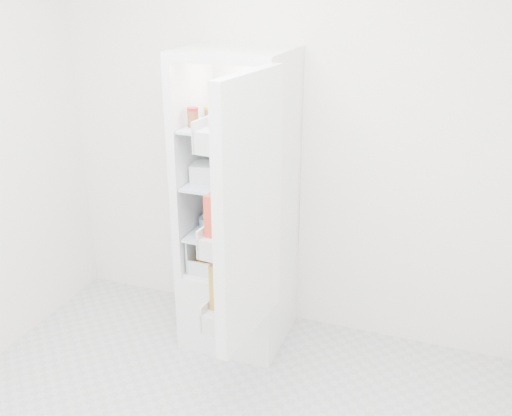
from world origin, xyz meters
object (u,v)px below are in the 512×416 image
at_px(red_cabbage, 244,218).
at_px(fridge_door, 244,216).
at_px(mushroom_bowl, 210,222).
at_px(refrigerator, 241,237).

height_order(red_cabbage, fridge_door, fridge_door).
bearing_deg(mushroom_bowl, red_cabbage, 2.80).
height_order(refrigerator, fridge_door, refrigerator).
bearing_deg(fridge_door, mushroom_bowl, 44.55).
relative_size(mushroom_bowl, fridge_door, 0.11).
bearing_deg(mushroom_bowl, fridge_door, -51.61).
distance_m(refrigerator, red_cabbage, 0.19).
xyz_separation_m(refrigerator, red_cabbage, (0.05, -0.08, 0.16)).
bearing_deg(refrigerator, mushroom_bowl, -151.62).
xyz_separation_m(red_cabbage, fridge_door, (0.22, -0.56, 0.26)).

